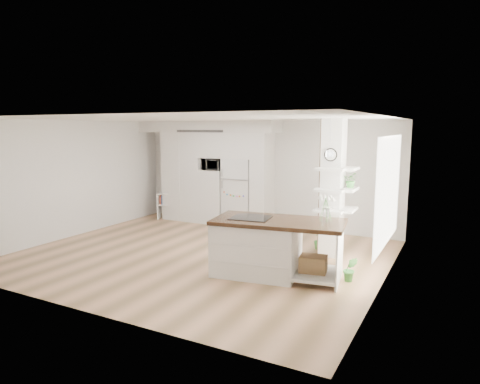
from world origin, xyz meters
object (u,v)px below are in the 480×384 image
object	(u,v)px
refrigerator	(240,192)
bookshelf	(170,207)
kitchen_island	(264,246)
floor_plant_a	(350,269)

from	to	relation	value
refrigerator	bookshelf	bearing A→B (deg)	-175.34
kitchen_island	bookshelf	xyz separation A→B (m)	(-4.22, 2.97, -0.19)
refrigerator	bookshelf	world-z (taller)	refrigerator
refrigerator	kitchen_island	distance (m)	3.80
bookshelf	refrigerator	bearing A→B (deg)	-18.45
bookshelf	kitchen_island	bearing A→B (deg)	-58.22
bookshelf	floor_plant_a	xyz separation A→B (m)	(5.64, -2.62, -0.11)
bookshelf	floor_plant_a	size ratio (longest dim) A/B	1.74
kitchen_island	floor_plant_a	world-z (taller)	kitchen_island
refrigerator	bookshelf	size ratio (longest dim) A/B	2.38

